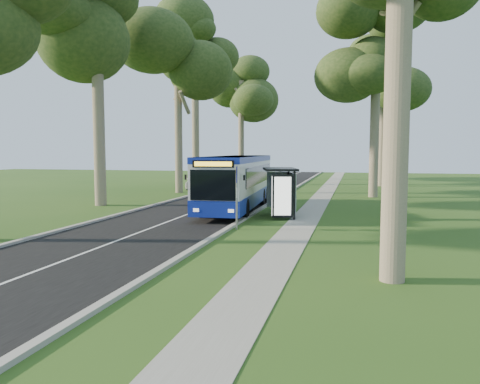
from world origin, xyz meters
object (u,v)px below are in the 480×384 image
object	(u,v)px
litter_bin	(276,202)
car_white	(197,181)
bus_stop_sign	(237,190)
bus_shelter	(281,183)
car_silver	(229,175)
bus	(237,182)

from	to	relation	value
litter_bin	car_white	size ratio (longest dim) A/B	0.25
bus_stop_sign	bus_shelter	size ratio (longest dim) A/B	0.85
bus_stop_sign	car_white	size ratio (longest dim) A/B	0.66
bus_shelter	litter_bin	distance (m)	3.09
bus_shelter	litter_bin	world-z (taller)	bus_shelter
bus_shelter	car_white	size ratio (longest dim) A/B	0.78
bus_stop_sign	car_silver	world-z (taller)	bus_stop_sign
bus_shelter	litter_bin	bearing A→B (deg)	90.31
litter_bin	car_white	bearing A→B (deg)	124.50
bus	litter_bin	distance (m)	2.61
car_silver	car_white	bearing A→B (deg)	-95.82
bus_stop_sign	car_white	xyz separation A→B (m)	(-9.26, 21.27, -1.03)
bus	car_silver	distance (m)	25.45
bus	bus_shelter	distance (m)	4.16
bus	bus_shelter	size ratio (longest dim) A/B	3.65
bus_stop_sign	car_white	world-z (taller)	bus_stop_sign
litter_bin	car_silver	xyz separation A→B (m)	(-9.50, 24.47, 0.20)
bus_stop_sign	litter_bin	world-z (taller)	bus_stop_sign
bus	bus_stop_sign	xyz separation A→B (m)	(1.74, -6.95, 0.10)
car_silver	litter_bin	bearing A→B (deg)	-72.46
car_white	bus	bearing A→B (deg)	-73.84
litter_bin	car_silver	distance (m)	26.25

